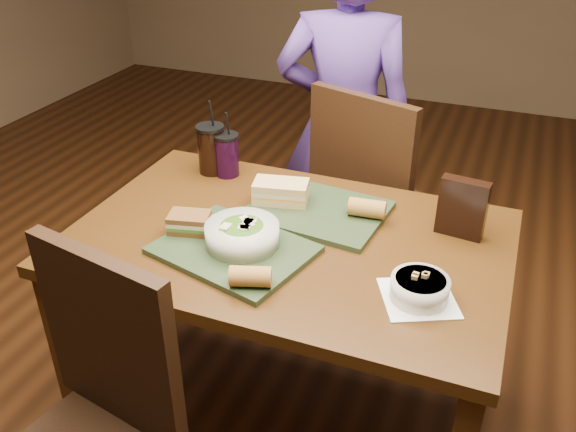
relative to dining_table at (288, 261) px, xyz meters
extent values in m
plane|color=#381C0B|center=(0.00, 0.00, -0.66)|extent=(6.00, 6.00, 0.00)
cube|color=#42260D|center=(-0.60, -0.38, -0.30)|extent=(0.06, 0.06, 0.71)
cube|color=#42260D|center=(-0.60, 0.38, -0.30)|extent=(0.06, 0.06, 0.71)
cube|color=#42260D|center=(0.60, 0.38, -0.30)|extent=(0.06, 0.06, 0.71)
cube|color=#42260D|center=(0.00, 0.00, 0.07)|extent=(1.30, 0.85, 0.04)
cube|color=black|center=(-0.24, -0.56, 0.06)|extent=(0.42, 0.12, 0.50)
cube|color=black|center=(0.07, 0.75, -0.19)|extent=(0.56, 0.56, 0.04)
cube|color=black|center=(0.07, 0.55, 0.10)|extent=(0.43, 0.18, 0.53)
cube|color=black|center=(-0.12, 0.56, -0.43)|extent=(0.04, 0.04, 0.45)
cube|color=black|center=(0.26, 0.56, -0.43)|extent=(0.04, 0.04, 0.45)
cube|color=black|center=(-0.12, 0.94, -0.43)|extent=(0.04, 0.04, 0.45)
cube|color=black|center=(0.26, 0.94, -0.43)|extent=(0.04, 0.04, 0.45)
imported|color=#4C3085|center=(-0.08, 0.83, 0.12)|extent=(0.63, 0.47, 1.56)
cube|color=#26351E|center=(-0.11, -0.14, 0.10)|extent=(0.49, 0.41, 0.02)
cube|color=#26351E|center=(0.04, 0.16, 0.10)|extent=(0.45, 0.36, 0.02)
cylinder|color=silver|center=(-0.10, -0.11, 0.14)|extent=(0.21, 0.21, 0.06)
ellipsoid|color=#427219|center=(-0.10, -0.11, 0.15)|extent=(0.17, 0.17, 0.05)
cube|color=beige|center=(-0.08, -0.13, 0.18)|extent=(0.04, 0.04, 0.01)
cube|color=beige|center=(-0.08, -0.09, 0.18)|extent=(0.04, 0.04, 0.01)
cube|color=beige|center=(-0.08, -0.13, 0.18)|extent=(0.04, 0.03, 0.01)
cube|color=beige|center=(-0.08, -0.10, 0.18)|extent=(0.03, 0.04, 0.01)
cube|color=beige|center=(-0.13, -0.15, 0.18)|extent=(0.03, 0.04, 0.01)
cube|color=beige|center=(-0.08, -0.11, 0.18)|extent=(0.04, 0.04, 0.01)
cube|color=beige|center=(-0.10, -0.09, 0.18)|extent=(0.04, 0.04, 0.01)
cube|color=white|center=(0.43, -0.16, 0.09)|extent=(0.24, 0.24, 0.00)
cylinder|color=silver|center=(0.43, -0.16, 0.12)|extent=(0.15, 0.15, 0.06)
cylinder|color=black|center=(0.43, -0.16, 0.15)|extent=(0.13, 0.13, 0.01)
cube|color=#B28947|center=(0.41, -0.16, 0.16)|extent=(0.02, 0.02, 0.01)
cube|color=#B28947|center=(0.41, -0.15, 0.16)|extent=(0.02, 0.02, 0.01)
cube|color=#B28947|center=(0.44, -0.14, 0.16)|extent=(0.02, 0.02, 0.01)
cube|color=#B28947|center=(0.43, -0.15, 0.16)|extent=(0.02, 0.02, 0.01)
cube|color=#593819|center=(-0.27, -0.11, 0.12)|extent=(0.14, 0.11, 0.02)
cube|color=#3F721E|center=(-0.27, -0.11, 0.13)|extent=(0.14, 0.11, 0.01)
cube|color=beige|center=(-0.27, -0.11, 0.14)|extent=(0.14, 0.11, 0.01)
cube|color=#593819|center=(-0.27, -0.11, 0.16)|extent=(0.14, 0.11, 0.02)
cube|color=tan|center=(-0.09, 0.16, 0.12)|extent=(0.19, 0.13, 0.02)
cube|color=orange|center=(-0.09, 0.16, 0.14)|extent=(0.19, 0.13, 0.01)
cube|color=beige|center=(-0.09, 0.16, 0.15)|extent=(0.19, 0.13, 0.01)
cube|color=tan|center=(-0.09, 0.16, 0.17)|extent=(0.19, 0.13, 0.02)
cylinder|color=#AD7533|center=(0.01, -0.29, 0.14)|extent=(0.12, 0.09, 0.05)
cylinder|color=#AD7533|center=(0.20, 0.17, 0.14)|extent=(0.12, 0.07, 0.06)
cylinder|color=black|center=(-0.42, 0.31, 0.17)|extent=(0.09, 0.09, 0.17)
cylinder|color=black|center=(-0.42, 0.31, 0.26)|extent=(0.10, 0.10, 0.01)
cylinder|color=black|center=(-0.41, 0.31, 0.31)|extent=(0.01, 0.03, 0.11)
cylinder|color=black|center=(-0.35, 0.31, 0.16)|extent=(0.08, 0.08, 0.15)
cylinder|color=black|center=(-0.35, 0.31, 0.24)|extent=(0.09, 0.09, 0.01)
cylinder|color=black|center=(-0.34, 0.31, 0.28)|extent=(0.01, 0.02, 0.09)
cube|color=black|center=(0.48, 0.20, 0.18)|extent=(0.14, 0.06, 0.18)
camera|label=1|loc=(0.57, -1.45, 1.07)|focal=38.00mm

